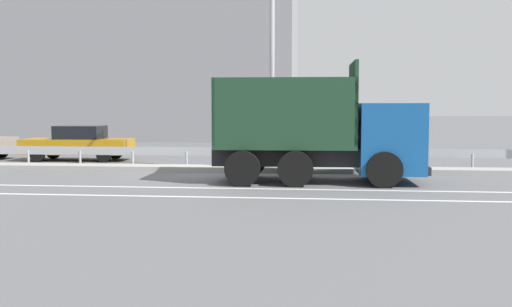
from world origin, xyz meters
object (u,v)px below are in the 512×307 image
Objects in this scene: parked_car_3 at (78,143)px; dump_truck at (342,141)px; median_road_sign at (235,136)px; street_lamp_2 at (272,11)px.

dump_truck is at bearing -122.22° from parked_car_3.
median_road_sign is (-3.69, 2.76, 0.01)m from dump_truck.
street_lamp_2 is 2.24× the size of parked_car_3.
dump_truck is 12.82m from parked_car_3.
median_road_sign is 4.59m from street_lamp_2.
street_lamp_2 reaches higher than parked_car_3.
dump_truck reaches higher than parked_car_3.
parked_car_3 is at bearing -121.64° from dump_truck.
dump_truck is 2.69× the size of median_road_sign.
median_road_sign is 8.27m from parked_car_3.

